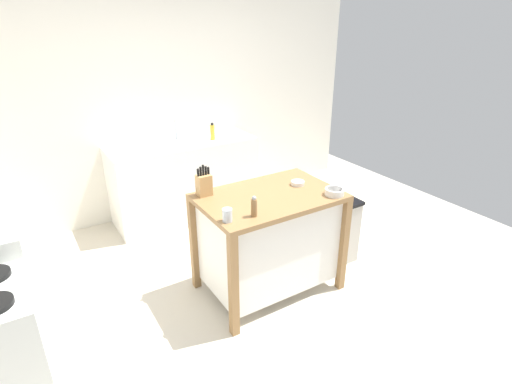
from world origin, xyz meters
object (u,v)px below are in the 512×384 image
pepper_grinder (254,207)px  sink_faucet (176,130)px  bottle_dish_soap (212,132)px  bowl_stoneware_deep (298,183)px  bowl_ceramic_wide (334,192)px  kitchen_island (269,237)px  drinking_cup (227,215)px  knife_block (204,184)px  trash_bin (337,231)px

pepper_grinder → sink_faucet: sink_faucet is taller
bottle_dish_soap → sink_faucet: bearing=145.7°
bowl_stoneware_deep → sink_faucet: size_ratio=0.51×
bowl_ceramic_wide → kitchen_island: bearing=147.9°
kitchen_island → bottle_dish_soap: bearing=79.7°
kitchen_island → sink_faucet: (-0.05, 1.82, 0.52)m
kitchen_island → drinking_cup: (-0.49, -0.22, 0.44)m
knife_block → sink_faucet: size_ratio=1.15×
knife_block → bottle_dish_soap: (0.73, 1.31, 0.01)m
knife_block → drinking_cup: 0.49m
bowl_stoneware_deep → sink_faucet: bearing=101.8°
bowl_ceramic_wide → trash_bin: size_ratio=0.24×
knife_block → bowl_stoneware_deep: knife_block is taller
bowl_stoneware_deep → bowl_ceramic_wide: size_ratio=0.74×
drinking_cup → sink_faucet: (0.44, 2.03, 0.08)m
drinking_cup → pepper_grinder: size_ratio=0.60×
bowl_stoneware_deep → bowl_ceramic_wide: bowl_ceramic_wide is taller
kitchen_island → trash_bin: size_ratio=1.77×
pepper_grinder → trash_bin: pepper_grinder is taller
bowl_ceramic_wide → trash_bin: bearing=38.5°
kitchen_island → knife_block: size_ratio=4.41×
bowl_ceramic_wide → bottle_dish_soap: (-0.15, 1.86, 0.07)m
kitchen_island → knife_block: knife_block is taller
knife_block → trash_bin: 1.43m
kitchen_island → drinking_cup: drinking_cup is taller
trash_bin → sink_faucet: (-0.85, 1.80, 0.70)m
kitchen_island → drinking_cup: bearing=-156.4°
pepper_grinder → trash_bin: bearing=13.3°
kitchen_island → pepper_grinder: size_ratio=7.09×
pepper_grinder → trash_bin: 1.30m
drinking_cup → sink_faucet: size_ratio=0.43×
bowl_stoneware_deep → bottle_dish_soap: size_ratio=0.58×
trash_bin → bottle_dish_soap: 1.78m
pepper_grinder → bottle_dish_soap: size_ratio=0.82×
drinking_cup → pepper_grinder: 0.20m
bowl_stoneware_deep → trash_bin: bowl_stoneware_deep is taller
knife_block → trash_bin: (1.24, -0.26, -0.66)m
trash_bin → bowl_stoneware_deep: bearing=176.2°
sink_faucet → bottle_dish_soap: size_ratio=1.14×
drinking_cup → trash_bin: size_ratio=0.15×
sink_faucet → bottle_dish_soap: bearing=-34.3°
knife_block → bottle_dish_soap: 1.50m
kitchen_island → bottle_dish_soap: size_ratio=5.81×
pepper_grinder → bowl_stoneware_deep: bearing=25.4°
pepper_grinder → knife_block: bearing=105.3°
pepper_grinder → sink_faucet: (0.24, 2.06, 0.05)m
bowl_ceramic_wide → sink_faucet: 2.15m
bowl_ceramic_wide → trash_bin: bowl_ceramic_wide is taller
knife_block → bowl_ceramic_wide: knife_block is taller
knife_block → bottle_dish_soap: size_ratio=1.32×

